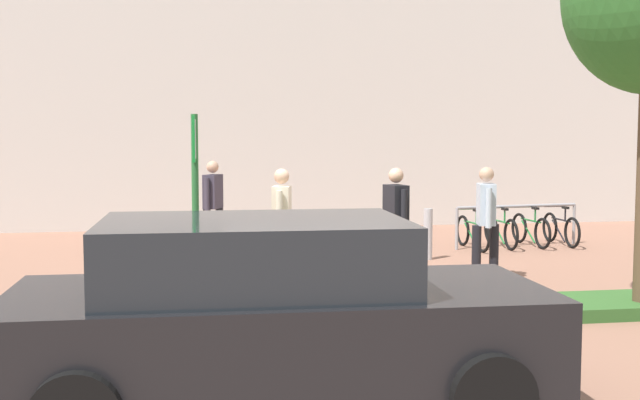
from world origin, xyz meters
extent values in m
plane|color=#936651|center=(0.00, 0.00, 0.00)|extent=(60.00, 60.00, 0.00)
cube|color=silver|center=(0.00, 8.44, 5.00)|extent=(28.00, 1.20, 10.00)
cube|color=#336028|center=(0.64, -1.63, 0.08)|extent=(7.00, 1.10, 0.16)
cylinder|color=#2D7238|center=(-1.67, -1.63, 1.22)|extent=(0.08, 0.08, 2.44)
cube|color=#198C33|center=(-1.67, -1.63, 2.16)|extent=(0.06, 0.36, 0.52)
cube|color=white|center=(-1.67, -1.63, 2.16)|extent=(0.06, 0.30, 0.44)
torus|color=black|center=(-2.13, -1.28, 0.33)|extent=(0.66, 0.20, 0.66)
torus|color=black|center=(-1.14, -1.49, 0.33)|extent=(0.66, 0.20, 0.66)
cylinder|color=gold|center=(-1.64, -1.39, 0.55)|extent=(0.83, 0.21, 0.04)
cylinder|color=gold|center=(-1.54, -1.41, 0.30)|extent=(0.60, 0.16, 0.44)
cylinder|color=gold|center=(-1.81, -1.35, 0.67)|extent=(0.04, 0.04, 0.28)
cube|color=black|center=(-1.81, -1.35, 0.83)|extent=(0.21, 0.12, 0.05)
cylinder|color=gold|center=(-1.26, -1.47, 0.81)|extent=(0.13, 0.42, 0.04)
cylinder|color=#99999E|center=(3.28, 3.79, 0.40)|extent=(0.06, 0.06, 0.80)
cylinder|color=#99999E|center=(5.85, 4.16, 0.40)|extent=(0.06, 0.06, 0.80)
cylinder|color=#99999E|center=(4.57, 3.98, 0.80)|extent=(2.58, 0.43, 0.06)
torus|color=black|center=(3.63, 3.35, 0.30)|extent=(0.10, 0.61, 0.61)
torus|color=black|center=(3.57, 4.29, 0.30)|extent=(0.10, 0.61, 0.61)
cylinder|color=#1E7233|center=(3.60, 3.82, 0.51)|extent=(0.08, 0.77, 0.03)
cylinder|color=#1E7233|center=(3.60, 3.91, 0.27)|extent=(0.07, 0.56, 0.40)
cylinder|color=#1E7233|center=(3.61, 3.65, 0.62)|extent=(0.03, 0.03, 0.26)
cube|color=black|center=(3.61, 3.65, 0.76)|extent=(0.09, 0.19, 0.05)
cylinder|color=#1E7233|center=(3.58, 4.18, 0.75)|extent=(0.39, 0.06, 0.04)
torus|color=black|center=(4.26, 3.51, 0.30)|extent=(0.08, 0.61, 0.61)
torus|color=black|center=(4.22, 4.45, 0.30)|extent=(0.08, 0.61, 0.61)
cylinder|color=#1E7233|center=(4.24, 3.98, 0.51)|extent=(0.06, 0.77, 0.03)
cylinder|color=#1E7233|center=(4.23, 4.07, 0.27)|extent=(0.06, 0.56, 0.40)
cylinder|color=#1E7233|center=(4.24, 3.81, 0.62)|extent=(0.03, 0.03, 0.26)
cube|color=black|center=(4.24, 3.81, 0.76)|extent=(0.08, 0.19, 0.05)
cylinder|color=#1E7233|center=(4.22, 4.33, 0.75)|extent=(0.39, 0.05, 0.04)
torus|color=black|center=(4.92, 3.58, 0.30)|extent=(0.10, 0.61, 0.61)
torus|color=black|center=(4.85, 4.51, 0.30)|extent=(0.10, 0.61, 0.61)
cylinder|color=#1E7233|center=(4.88, 4.04, 0.51)|extent=(0.09, 0.77, 0.03)
cylinder|color=#1E7233|center=(4.88, 4.14, 0.27)|extent=(0.08, 0.56, 0.40)
cylinder|color=#1E7233|center=(4.90, 3.88, 0.62)|extent=(0.03, 0.03, 0.26)
cube|color=black|center=(4.90, 3.88, 0.76)|extent=(0.09, 0.19, 0.05)
cylinder|color=#1E7233|center=(4.86, 4.40, 0.75)|extent=(0.39, 0.07, 0.04)
torus|color=black|center=(5.55, 3.61, 0.30)|extent=(0.07, 0.61, 0.61)
torus|color=black|center=(5.53, 4.55, 0.30)|extent=(0.07, 0.61, 0.61)
cylinder|color=black|center=(5.54, 4.08, 0.51)|extent=(0.05, 0.77, 0.03)
cylinder|color=black|center=(5.53, 4.17, 0.27)|extent=(0.04, 0.56, 0.40)
cylinder|color=black|center=(5.54, 3.91, 0.62)|extent=(0.03, 0.03, 0.26)
cube|color=black|center=(5.54, 3.91, 0.76)|extent=(0.08, 0.19, 0.05)
cylinder|color=black|center=(5.53, 4.44, 0.75)|extent=(0.39, 0.04, 0.04)
cylinder|color=#ADADB2|center=(2.38, 2.73, 0.45)|extent=(0.16, 0.16, 0.90)
cylinder|color=black|center=(-0.31, 0.63, 0.42)|extent=(0.14, 0.14, 0.85)
cylinder|color=black|center=(-0.58, 0.51, 0.42)|extent=(0.14, 0.14, 0.85)
cube|color=beige|center=(-0.44, 0.57, 1.16)|extent=(0.33, 0.45, 0.62)
cylinder|color=beige|center=(-0.38, 0.82, 1.13)|extent=(0.09, 0.09, 0.59)
cylinder|color=beige|center=(-0.50, 0.32, 1.13)|extent=(0.09, 0.09, 0.59)
sphere|color=tan|center=(-0.44, 0.57, 1.61)|extent=(0.22, 0.22, 0.22)
cylinder|color=#2D2D38|center=(1.16, 0.45, 0.42)|extent=(0.14, 0.14, 0.85)
cylinder|color=#2D2D38|center=(1.30, 0.66, 0.42)|extent=(0.14, 0.14, 0.85)
cube|color=black|center=(1.23, 0.55, 1.16)|extent=(0.32, 0.44, 0.62)
cylinder|color=black|center=(1.29, 0.30, 1.13)|extent=(0.09, 0.09, 0.59)
cylinder|color=black|center=(1.18, 0.81, 1.13)|extent=(0.09, 0.09, 0.59)
sphere|color=tan|center=(1.23, 0.55, 1.61)|extent=(0.22, 0.22, 0.22)
cylinder|color=black|center=(-1.44, 3.88, 0.42)|extent=(0.14, 0.14, 0.85)
cylinder|color=black|center=(-1.21, 3.97, 0.42)|extent=(0.14, 0.14, 0.85)
cube|color=#383342|center=(-1.33, 3.93, 1.16)|extent=(0.39, 0.46, 0.62)
cylinder|color=#383342|center=(-1.44, 3.69, 1.13)|extent=(0.09, 0.09, 0.59)
cylinder|color=#383342|center=(-1.22, 4.16, 1.13)|extent=(0.09, 0.09, 0.59)
sphere|color=tan|center=(-1.33, 3.93, 1.61)|extent=(0.22, 0.22, 0.22)
cylinder|color=black|center=(2.80, 0.68, 0.42)|extent=(0.14, 0.14, 0.85)
cylinder|color=black|center=(2.48, 0.57, 0.42)|extent=(0.14, 0.14, 0.85)
cube|color=silver|center=(2.64, 0.63, 1.16)|extent=(0.32, 0.44, 0.62)
cylinder|color=silver|center=(2.70, 0.88, 1.13)|extent=(0.09, 0.09, 0.59)
cylinder|color=silver|center=(2.59, 0.37, 1.13)|extent=(0.09, 0.09, 0.59)
sphere|color=tan|center=(2.64, 0.63, 1.61)|extent=(0.22, 0.22, 0.22)
cube|color=black|center=(-1.03, -4.43, 0.60)|extent=(4.33, 1.87, 0.76)
cube|color=#1E2328|center=(-1.23, -4.43, 1.26)|extent=(2.43, 1.62, 0.56)
cylinder|color=black|center=(0.45, -3.56, 0.32)|extent=(0.64, 0.23, 0.64)
cylinder|color=black|center=(0.42, -5.36, 0.32)|extent=(0.64, 0.23, 0.64)
cylinder|color=black|center=(-2.48, -3.51, 0.32)|extent=(0.64, 0.23, 0.64)
camera|label=1|loc=(-1.72, -10.76, 2.23)|focal=44.95mm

